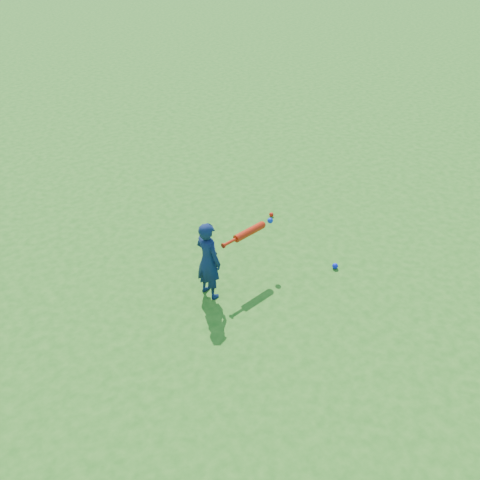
{
  "coord_description": "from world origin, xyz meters",
  "views": [
    {
      "loc": [
        -1.71,
        -4.76,
        4.06
      ],
      "look_at": [
        1.21,
        -0.41,
        0.53
      ],
      "focal_mm": 40.0,
      "sensor_mm": 36.0,
      "label": 1
    }
  ],
  "objects_px": {
    "ground_ball_red": "(271,215)",
    "ground_ball_blue": "(335,266)",
    "bat_swing": "(251,231)",
    "child": "(208,260)"
  },
  "relations": [
    {
      "from": "ground_ball_red",
      "to": "ground_ball_blue",
      "type": "xyz_separation_m",
      "value": [
        -0.09,
        -1.46,
        0.0
      ]
    },
    {
      "from": "bat_swing",
      "to": "child",
      "type": "bearing_deg",
      "value": 175.36
    },
    {
      "from": "ground_ball_red",
      "to": "ground_ball_blue",
      "type": "distance_m",
      "value": 1.46
    },
    {
      "from": "ground_ball_red",
      "to": "ground_ball_blue",
      "type": "relative_size",
      "value": 0.88
    },
    {
      "from": "bat_swing",
      "to": "ground_ball_blue",
      "type": "bearing_deg",
      "value": -38.77
    },
    {
      "from": "child",
      "to": "bat_swing",
      "type": "relative_size",
      "value": 1.21
    },
    {
      "from": "ground_ball_blue",
      "to": "bat_swing",
      "type": "distance_m",
      "value": 1.22
    },
    {
      "from": "child",
      "to": "ground_ball_blue",
      "type": "height_order",
      "value": "child"
    },
    {
      "from": "child",
      "to": "ground_ball_red",
      "type": "xyz_separation_m",
      "value": [
        1.66,
        1.0,
        -0.46
      ]
    },
    {
      "from": "child",
      "to": "ground_ball_red",
      "type": "relative_size",
      "value": 15.05
    }
  ]
}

